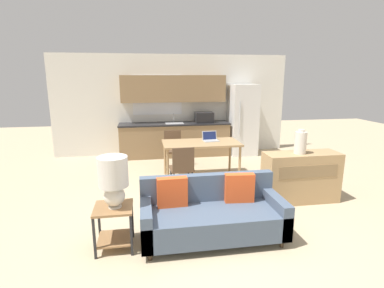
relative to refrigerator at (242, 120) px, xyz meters
The scene contains 13 objects.
ground_plane 4.71m from the refrigerator, 113.90° to the right, with size 20.00×20.00×0.00m, color tan.
wall_back 1.96m from the refrigerator, 167.49° to the left, with size 6.40×0.07×2.70m.
kitchen_counter 1.86m from the refrigerator, behind, with size 2.95×0.65×2.15m.
refrigerator is the anchor object (origin of this frame).
dining_table 2.40m from the refrigerator, 129.70° to the right, with size 1.59×0.82×0.78m.
couch 4.65m from the refrigerator, 113.77° to the right, with size 1.86×0.80×0.83m.
side_table 5.32m from the refrigerator, 126.06° to the right, with size 0.47×0.47×0.55m.
table_lamp 5.29m from the refrigerator, 125.76° to the right, with size 0.36×0.36×0.64m.
credenza 3.34m from the refrigerator, 91.10° to the right, with size 1.29×0.46×0.86m.
vase 3.32m from the refrigerator, 92.26° to the right, with size 0.20×0.20×0.41m.
dining_chair_near_left 3.31m from the refrigerator, 128.16° to the right, with size 0.44×0.44×0.88m.
dining_chair_far_left 2.34m from the refrigerator, 152.55° to the right, with size 0.42×0.42×0.88m.
laptop 2.16m from the refrigerator, 127.05° to the right, with size 0.34×0.28×0.20m.
Camera 1 is at (-0.85, -3.60, 2.13)m, focal length 28.00 mm.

